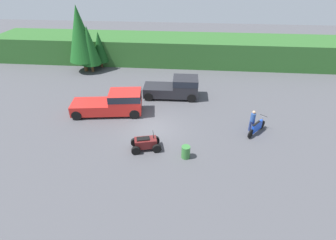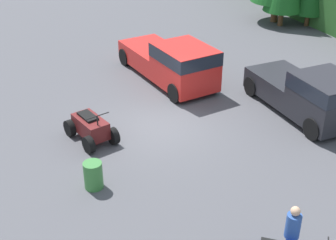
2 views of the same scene
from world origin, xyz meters
TOP-DOWN VIEW (x-y plane):
  - ground_plane at (0.00, 0.00)m, footprint 80.00×80.00m
  - pickup_truck_red at (-3.43, 2.08)m, footprint 6.02×2.89m
  - pickup_truck_second at (1.57, 5.65)m, footprint 5.10×2.28m
  - quad_atv at (-0.02, -2.59)m, footprint 2.27×1.65m
  - rider_person at (7.63, 0.41)m, footprint 0.48×0.48m
  - steel_barrel at (2.76, -3.23)m, footprint 0.58×0.58m

SIDE VIEW (x-z plane):
  - ground_plane at x=0.00m, z-range 0.00..0.00m
  - steel_barrel at x=2.76m, z-range 0.00..0.88m
  - quad_atv at x=-0.02m, z-range -0.13..1.08m
  - rider_person at x=7.63m, z-range 0.08..1.83m
  - pickup_truck_second at x=1.57m, z-range 0.04..2.02m
  - pickup_truck_red at x=-3.43m, z-range 0.05..2.03m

